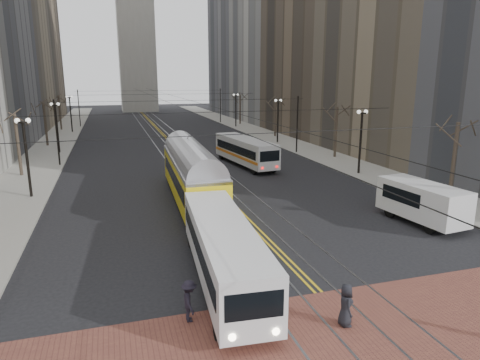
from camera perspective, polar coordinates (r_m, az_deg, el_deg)
ground at (r=19.34m, az=9.09°, el=-13.29°), size 260.00×260.00×0.00m
sidewalk_left at (r=61.46m, az=-23.50°, el=4.36°), size 5.00×140.00×0.15m
sidewalk_right at (r=65.15m, az=3.78°, el=5.91°), size 5.00×140.00×0.15m
crosswalk_band at (r=16.32m, az=15.55°, el=-19.08°), size 25.00×6.00×0.01m
streetcar_rails at (r=61.54m, az=-9.47°, el=5.25°), size 4.80×130.00×0.02m
centre_lines at (r=61.54m, az=-9.47°, el=5.25°), size 0.42×130.00×0.01m
building_left_far at (r=103.59m, az=-28.13°, el=18.29°), size 16.00×20.00×40.00m
building_right_mid at (r=70.37m, az=12.26°, el=20.03°), size 16.00×20.00×34.00m
building_right_far at (r=107.35m, az=1.38°, el=19.58°), size 16.00×20.00×40.00m
lamp_posts at (r=45.24m, az=-6.85°, el=5.97°), size 27.60×57.20×5.60m
street_trees at (r=51.61m, az=-8.13°, el=6.86°), size 31.68×53.28×5.60m
trolley_wires at (r=51.10m, az=-8.10°, el=7.89°), size 25.96×120.00×6.60m
transit_bus at (r=18.66m, az=-2.24°, el=-9.63°), size 3.00×10.79×2.66m
streetcar at (r=30.56m, az=-6.45°, el=0.17°), size 3.17×14.12×3.31m
rear_bus at (r=42.98m, az=0.70°, el=3.74°), size 3.57×10.71×2.74m
cargo_van at (r=28.09m, az=23.07°, el=-2.93°), size 2.77×5.79×2.47m
sedan_grey at (r=53.71m, az=0.90°, el=5.08°), size 2.45×4.84×1.58m
sedan_silver at (r=53.71m, az=0.94°, el=4.97°), size 1.65×4.21×1.36m
pedestrian_a at (r=16.25m, az=13.92°, el=-15.86°), size 0.66×0.86×1.58m
pedestrian_d at (r=16.17m, az=-6.77°, el=-15.71°), size 0.59×1.02×1.57m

